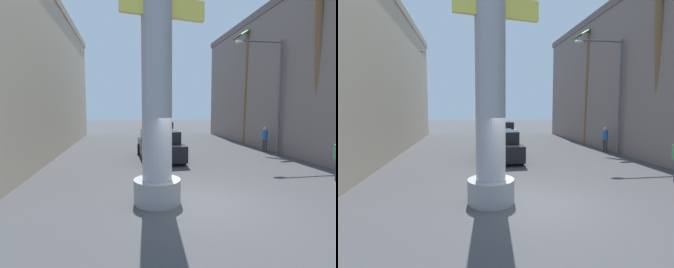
{
  "view_description": "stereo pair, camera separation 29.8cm",
  "coord_description": "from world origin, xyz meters",
  "views": [
    {
      "loc": [
        -2.21,
        -6.97,
        2.76
      ],
      "look_at": [
        0.0,
        5.7,
        1.5
      ],
      "focal_mm": 28.0,
      "sensor_mm": 36.0,
      "label": 1
    },
    {
      "loc": [
        -1.92,
        -7.02,
        2.76
      ],
      "look_at": [
        0.0,
        5.7,
        1.5
      ],
      "focal_mm": 28.0,
      "sensor_mm": 36.0,
      "label": 2
    }
  ],
  "objects": [
    {
      "name": "street_lamp",
      "position": [
        6.52,
        7.35,
        4.16
      ],
      "size": [
        2.95,
        0.28,
        6.73
      ],
      "color": "#59595E",
      "rests_on": "ground"
    },
    {
      "name": "neon_sign_pole",
      "position": [
        -1.23,
        0.45,
        4.59
      ],
      "size": [
        2.79,
        1.37,
        10.58
      ],
      "color": "#9E9EA3",
      "rests_on": "ground"
    },
    {
      "name": "pedestrian_mid_right",
      "position": [
        6.68,
        8.2,
        0.93
      ],
      "size": [
        0.43,
        0.43,
        1.6
      ],
      "color": "#3F3833",
      "rests_on": "ground"
    },
    {
      "name": "building_right",
      "position": [
        10.25,
        7.92,
        4.81
      ],
      "size": [
        6.16,
        24.94,
        9.59
      ],
      "color": "slate",
      "rests_on": "ground"
    },
    {
      "name": "palm_tree_mid_right",
      "position": [
        7.33,
        12.11,
        5.28
      ],
      "size": [
        2.68,
        2.67,
        8.77
      ],
      "color": "brown",
      "rests_on": "ground"
    },
    {
      "name": "car_far",
      "position": [
        1.25,
        16.35,
        0.74
      ],
      "size": [
        2.07,
        4.52,
        1.56
      ],
      "color": "black",
      "rests_on": "ground"
    },
    {
      "name": "ground_plane",
      "position": [
        0.0,
        10.0,
        0.0
      ],
      "size": [
        89.0,
        89.0,
        0.0
      ],
      "primitive_type": "plane",
      "color": "#424244"
    },
    {
      "name": "palm_tree_near_right",
      "position": [
        7.35,
        4.58,
        5.42
      ],
      "size": [
        2.4,
        2.32,
        9.41
      ],
      "color": "brown",
      "rests_on": "ground"
    },
    {
      "name": "palm_tree_far_left",
      "position": [
        -7.13,
        18.9,
        5.07
      ],
      "size": [
        3.18,
        3.35,
        8.65
      ],
      "color": "brown",
      "rests_on": "ground"
    },
    {
      "name": "car_lead",
      "position": [
        -0.23,
        7.12,
        0.74
      ],
      "size": [
        2.21,
        4.67,
        1.56
      ],
      "color": "black",
      "rests_on": "ground"
    }
  ]
}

